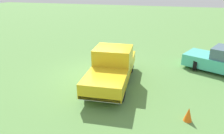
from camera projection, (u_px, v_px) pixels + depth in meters
ground_plane at (99, 75)px, 11.81m from camera, size 80.00×80.00×0.00m
pickup_truck at (113, 65)px, 10.59m from camera, size 5.20×2.15×1.82m
traffic_cone at (188, 114)px, 7.77m from camera, size 0.32×0.32×0.55m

